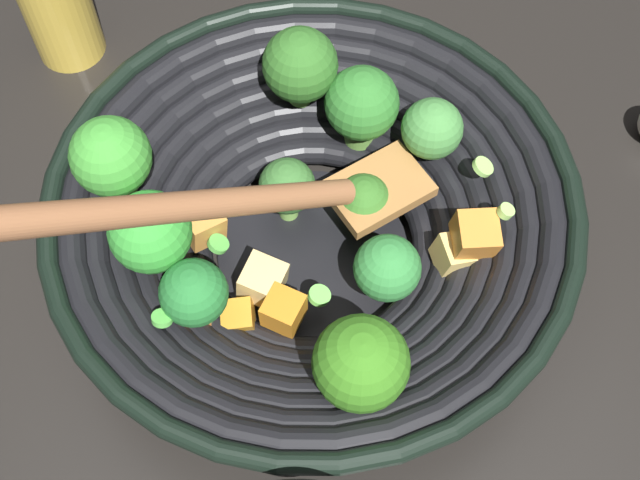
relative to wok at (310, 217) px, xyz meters
name	(u,v)px	position (x,y,z in m)	size (l,w,h in m)	color
ground_plane	(313,257)	(0.00, 0.00, -0.06)	(4.00, 4.00, 0.00)	black
wok	(310,217)	(0.00, 0.00, 0.00)	(0.40, 0.37, 0.23)	black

